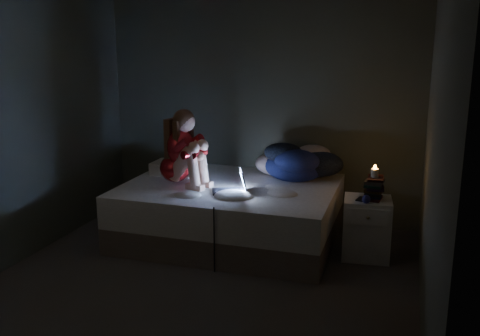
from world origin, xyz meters
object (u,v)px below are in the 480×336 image
at_px(candle, 375,174).
at_px(bed, 230,212).
at_px(phone, 361,199).
at_px(laptop, 229,181).
at_px(nightstand, 366,228).
at_px(woman, 175,146).

bearing_deg(candle, bed, 178.13).
bearing_deg(phone, laptop, -154.68).
bearing_deg(phone, bed, -166.45).
bearing_deg(candle, nightstand, -169.17).
relative_size(laptop, nightstand, 0.57).
bearing_deg(woman, bed, 27.60).
xyz_separation_m(woman, laptop, (0.63, -0.13, -0.28)).
xyz_separation_m(woman, nightstand, (1.94, 0.07, -0.69)).
bearing_deg(phone, nightstand, 51.28).
bearing_deg(bed, candle, -1.87).
bearing_deg(bed, woman, -166.74).
distance_m(bed, candle, 1.53).
xyz_separation_m(woman, candle, (1.98, 0.08, -0.16)).
bearing_deg(bed, phone, -4.22).
bearing_deg(nightstand, bed, 172.14).
bearing_deg(candle, woman, -177.63).
height_order(bed, phone, phone).
relative_size(laptop, candle, 4.16).
height_order(laptop, phone, laptop).
bearing_deg(laptop, bed, 84.38).
distance_m(bed, woman, 0.89).
height_order(bed, woman, woman).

